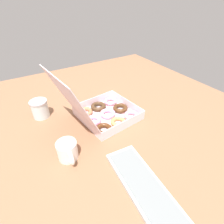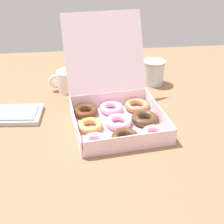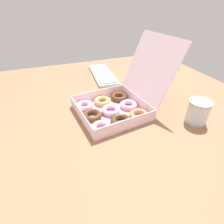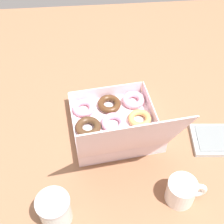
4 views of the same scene
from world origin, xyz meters
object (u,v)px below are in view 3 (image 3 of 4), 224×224
at_px(keyboard, 103,74).
at_px(glass_jar, 198,112).
at_px(donut_box, 116,105).
at_px(coffee_mug, 147,81).

bearing_deg(keyboard, glass_jar, 18.32).
xyz_separation_m(donut_box, glass_jar, (0.22, 0.33, 0.02)).
height_order(keyboard, glass_jar, glass_jar).
distance_m(coffee_mug, glass_jar, 0.41).
distance_m(keyboard, glass_jar, 0.76).
distance_m(donut_box, coffee_mug, 0.35).
bearing_deg(coffee_mug, glass_jar, 4.39).
xyz_separation_m(donut_box, keyboard, (-0.50, 0.09, -0.03)).
relative_size(donut_box, glass_jar, 4.37).
bearing_deg(glass_jar, coffee_mug, -175.61).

